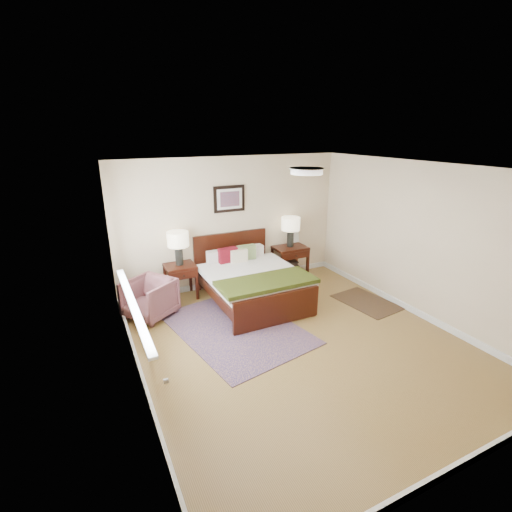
# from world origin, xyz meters

# --- Properties ---
(floor) EXTENTS (5.00, 5.00, 0.00)m
(floor) POSITION_xyz_m (0.00, 0.00, 0.00)
(floor) COLOR olive
(floor) RESTS_ON ground
(back_wall) EXTENTS (4.50, 0.04, 2.50)m
(back_wall) POSITION_xyz_m (0.00, 2.50, 1.25)
(back_wall) COLOR beige
(back_wall) RESTS_ON ground
(front_wall) EXTENTS (4.50, 0.04, 2.50)m
(front_wall) POSITION_xyz_m (0.00, -2.50, 1.25)
(front_wall) COLOR beige
(front_wall) RESTS_ON ground
(left_wall) EXTENTS (0.04, 5.00, 2.50)m
(left_wall) POSITION_xyz_m (-2.25, 0.00, 1.25)
(left_wall) COLOR beige
(left_wall) RESTS_ON ground
(right_wall) EXTENTS (0.04, 5.00, 2.50)m
(right_wall) POSITION_xyz_m (2.25, 0.00, 1.25)
(right_wall) COLOR beige
(right_wall) RESTS_ON ground
(ceiling) EXTENTS (4.50, 5.00, 0.02)m
(ceiling) POSITION_xyz_m (0.00, 0.00, 2.50)
(ceiling) COLOR white
(ceiling) RESTS_ON back_wall
(window) EXTENTS (0.11, 2.72, 1.32)m
(window) POSITION_xyz_m (-2.20, 0.70, 1.38)
(window) COLOR silver
(window) RESTS_ON left_wall
(door) EXTENTS (0.06, 1.00, 2.18)m
(door) POSITION_xyz_m (-2.23, -1.75, 1.07)
(door) COLOR silver
(door) RESTS_ON ground
(ceil_fixture) EXTENTS (0.44, 0.44, 0.08)m
(ceil_fixture) POSITION_xyz_m (0.00, 0.00, 2.47)
(ceil_fixture) COLOR white
(ceil_fixture) RESTS_ON ceiling
(bed) EXTENTS (1.62, 1.95, 1.05)m
(bed) POSITION_xyz_m (-0.06, 1.54, 0.49)
(bed) COLOR #351207
(bed) RESTS_ON ground
(wall_art) EXTENTS (0.62, 0.05, 0.50)m
(wall_art) POSITION_xyz_m (-0.06, 2.47, 1.72)
(wall_art) COLOR black
(wall_art) RESTS_ON back_wall
(nightstand_left) EXTENTS (0.54, 0.48, 0.64)m
(nightstand_left) POSITION_xyz_m (-1.14, 2.25, 0.51)
(nightstand_left) COLOR #351207
(nightstand_left) RESTS_ON ground
(nightstand_right) EXTENTS (0.67, 0.50, 0.66)m
(nightstand_right) POSITION_xyz_m (1.18, 2.26, 0.39)
(nightstand_right) COLOR #351207
(nightstand_right) RESTS_ON ground
(lamp_left) EXTENTS (0.37, 0.37, 0.61)m
(lamp_left) POSITION_xyz_m (-1.14, 2.27, 1.08)
(lamp_left) COLOR black
(lamp_left) RESTS_ON nightstand_left
(lamp_right) EXTENTS (0.37, 0.37, 0.61)m
(lamp_right) POSITION_xyz_m (1.18, 2.27, 1.10)
(lamp_right) COLOR black
(lamp_right) RESTS_ON nightstand_right
(armchair) EXTENTS (0.99, 0.98, 0.65)m
(armchair) POSITION_xyz_m (-1.80, 1.76, 0.33)
(armchair) COLOR brown
(armchair) RESTS_ON ground
(rug_persian) EXTENTS (2.04, 2.58, 0.01)m
(rug_persian) POSITION_xyz_m (-0.68, 0.77, 0.01)
(rug_persian) COLOR #0D1043
(rug_persian) RESTS_ON ground
(rug_navy) EXTENTS (0.88, 1.20, 0.01)m
(rug_navy) POSITION_xyz_m (1.80, 0.58, 0.01)
(rug_navy) COLOR black
(rug_navy) RESTS_ON ground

